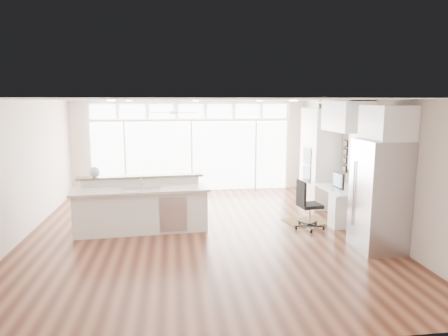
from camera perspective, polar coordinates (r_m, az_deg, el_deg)
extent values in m
cube|color=#432014|center=(8.37, -3.24, -9.17)|extent=(7.00, 8.00, 0.02)
cube|color=silver|center=(7.93, -3.43, 9.72)|extent=(7.00, 8.00, 0.02)
cube|color=beige|center=(11.99, -4.68, 3.16)|extent=(7.00, 0.04, 2.70)
cube|color=beige|center=(4.16, 0.58, -8.93)|extent=(7.00, 0.04, 2.70)
cube|color=beige|center=(8.55, -27.45, -0.44)|extent=(0.04, 8.00, 2.70)
cube|color=beige|center=(8.98, 19.55, 0.52)|extent=(0.04, 8.00, 2.70)
cube|color=white|center=(11.97, -4.64, 1.70)|extent=(5.80, 0.06, 2.08)
cube|color=white|center=(11.87, -4.73, 8.07)|extent=(5.90, 0.06, 0.40)
cube|color=silver|center=(9.20, 18.56, 2.03)|extent=(0.04, 0.85, 0.85)
cube|color=white|center=(10.71, -7.15, 8.42)|extent=(1.16, 1.16, 0.32)
cube|color=white|center=(8.13, -3.52, 9.57)|extent=(3.40, 3.00, 0.02)
cube|color=white|center=(10.49, 13.50, 1.47)|extent=(0.64, 1.20, 2.50)
cube|color=white|center=(9.28, 16.33, -5.16)|extent=(0.72, 1.30, 0.76)
cube|color=white|center=(9.02, 17.15, 7.07)|extent=(0.64, 1.30, 0.64)
cube|color=#AEADB2|center=(7.69, 21.31, -3.68)|extent=(0.76, 0.90, 2.00)
cube|color=white|center=(7.55, 22.31, 6.01)|extent=(0.64, 0.90, 0.60)
cube|color=black|center=(9.78, 16.94, 1.64)|extent=(0.06, 0.22, 0.80)
cube|color=white|center=(8.44, -11.67, -5.23)|extent=(2.83, 1.23, 1.10)
cube|color=#3E2A13|center=(9.22, 11.74, -7.48)|extent=(1.08, 0.89, 0.01)
cube|color=black|center=(8.62, 12.18, -5.18)|extent=(0.59, 0.56, 1.03)
sphere|color=silver|center=(8.76, -18.03, -0.54)|extent=(0.24, 0.24, 0.23)
cube|color=black|center=(9.12, 16.04, -1.68)|extent=(0.11, 0.48, 0.39)
cube|color=silver|center=(9.09, 15.00, -2.89)|extent=(0.14, 0.31, 0.02)
imported|color=#38632A|center=(10.40, 13.79, 8.90)|extent=(0.26, 0.29, 0.21)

